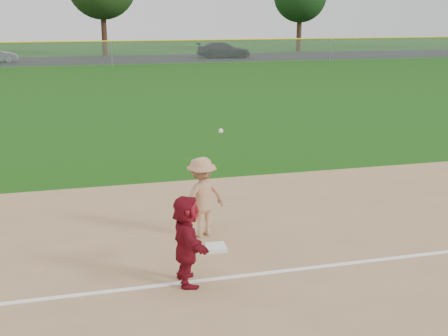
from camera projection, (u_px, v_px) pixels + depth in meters
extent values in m
plane|color=#17480E|center=(244.00, 256.00, 10.40)|extent=(160.00, 160.00, 0.00)
cube|color=white|center=(257.00, 274.00, 9.65)|extent=(60.00, 0.10, 0.01)
cube|color=black|center=(108.00, 60.00, 53.33)|extent=(120.00, 10.00, 0.01)
cube|color=white|center=(216.00, 248.00, 10.64)|extent=(0.40, 0.40, 0.08)
imported|color=maroon|center=(186.00, 240.00, 9.15)|extent=(0.47, 1.43, 1.53)
imported|color=black|center=(223.00, 50.00, 54.93)|extent=(5.54, 2.93, 1.53)
imported|color=#9E9EA1|center=(202.00, 197.00, 11.13)|extent=(1.19, 0.92, 1.62)
sphere|color=white|center=(221.00, 131.00, 10.17)|extent=(0.08, 0.08, 0.08)
plane|color=#999EA0|center=(112.00, 53.00, 47.47)|extent=(110.00, 0.00, 110.00)
cylinder|color=yellow|center=(111.00, 41.00, 47.20)|extent=(110.00, 0.12, 0.12)
cylinder|color=gray|center=(112.00, 53.00, 47.47)|extent=(0.08, 0.08, 2.00)
cylinder|color=gray|center=(330.00, 49.00, 52.23)|extent=(0.08, 0.08, 2.00)
cylinder|color=#341E12|center=(104.00, 35.00, 57.92)|extent=(0.56, 0.56, 4.10)
cylinder|color=#341F13|center=(299.00, 35.00, 64.44)|extent=(0.56, 0.56, 3.64)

